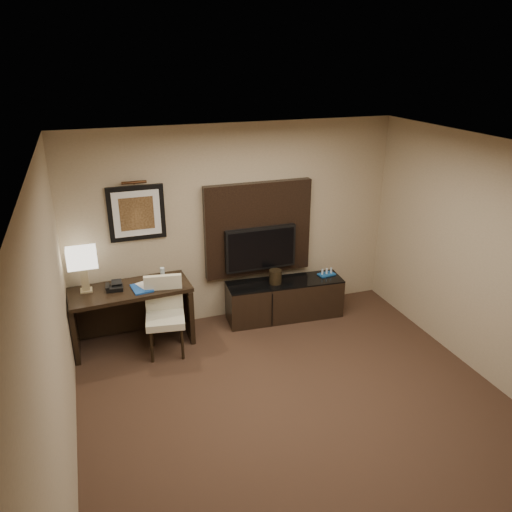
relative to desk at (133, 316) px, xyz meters
name	(u,v)px	position (x,y,z in m)	size (l,w,h in m)	color
floor	(310,424)	(1.50, -2.15, -0.40)	(4.50, 5.00, 0.01)	#352218
ceiling	(323,160)	(1.50, -2.15, 2.30)	(4.50, 5.00, 0.01)	silver
wall_back	(236,224)	(1.50, 0.35, 0.95)	(4.50, 0.01, 2.70)	tan
wall_left	(54,351)	(-0.75, -2.15, 0.95)	(0.01, 5.00, 2.70)	tan
wall_right	(509,273)	(3.75, -2.15, 0.95)	(0.01, 5.00, 2.70)	tan
desk	(133,316)	(0.00, 0.00, 0.00)	(1.48, 0.63, 0.79)	black
credenza	(285,299)	(2.10, 0.00, -0.12)	(1.62, 0.45, 0.56)	black
tv_wall_panel	(258,229)	(1.80, 0.29, 0.87)	(1.50, 0.12, 1.30)	black
tv	(261,248)	(1.80, 0.19, 0.62)	(1.00, 0.08, 0.60)	black
artwork	(137,213)	(0.20, 0.33, 1.25)	(0.70, 0.04, 0.70)	black
picture_light	(134,182)	(0.20, 0.29, 1.65)	(0.04, 0.04, 0.30)	#422715
desk_chair	(165,319)	(0.36, -0.36, 0.09)	(0.46, 0.53, 0.97)	beige
table_lamp	(83,269)	(-0.51, 0.09, 0.69)	(0.37, 0.21, 0.59)	tan
desk_phone	(115,286)	(-0.18, 0.01, 0.45)	(0.20, 0.18, 0.10)	black
blue_folder	(142,288)	(0.14, -0.07, 0.41)	(0.23, 0.31, 0.02)	#174496
book	(138,280)	(0.11, -0.04, 0.51)	(0.17, 0.02, 0.22)	tan
water_bottle	(163,274)	(0.43, 0.09, 0.48)	(0.06, 0.06, 0.18)	silver
ice_bucket	(275,277)	(1.95, -0.01, 0.26)	(0.17, 0.17, 0.19)	black
minibar_tray	(327,272)	(2.74, 0.01, 0.21)	(0.24, 0.14, 0.08)	#164E92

